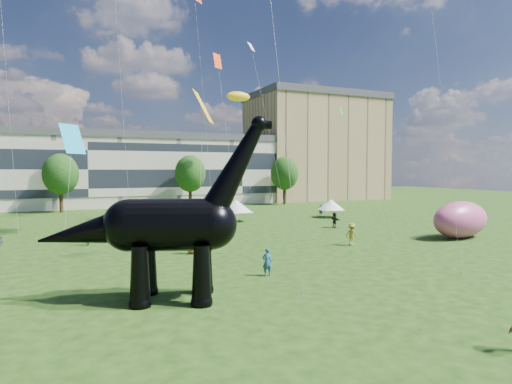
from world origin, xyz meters
name	(u,v)px	position (x,y,z in m)	size (l,w,h in m)	color
ground	(313,301)	(0.00, 0.00, 0.00)	(220.00, 220.00, 0.00)	#16330C
terrace_row	(87,172)	(-8.00, 62.00, 6.00)	(78.00, 11.00, 12.00)	beige
apartment_block	(315,150)	(40.00, 65.00, 11.00)	(28.00, 18.00, 22.00)	tan
tree_mid_left	(61,171)	(-12.00, 53.00, 6.29)	(5.20, 5.20, 9.44)	#382314
tree_mid_right	(190,171)	(8.00, 53.00, 6.29)	(5.20, 5.20, 9.44)	#382314
tree_far_right	(284,171)	(26.00, 53.00, 6.29)	(5.20, 5.20, 9.44)	#382314
dinosaur_sculpture	(163,228)	(-6.68, 3.21, 3.59)	(11.48, 5.46, 9.51)	black
car_grey	(163,234)	(-3.27, 20.34, 0.68)	(1.44, 4.12, 1.36)	slate
car_white	(137,226)	(-4.48, 27.42, 0.68)	(2.25, 4.88, 1.36)	silver
car_dark	(219,222)	(4.06, 26.09, 0.75)	(2.10, 5.16, 1.50)	#595960
gazebo_near	(235,206)	(8.14, 31.89, 1.95)	(5.05, 5.05, 2.78)	silver
gazebo_far	(331,205)	(21.66, 31.00, 1.73)	(3.92, 3.92, 2.46)	white
inflatable_pink	(461,220)	(23.10, 11.26, 1.75)	(6.99, 3.50, 3.50)	#CD5086
visitors	(231,240)	(0.88, 13.85, 0.88)	(48.99, 42.61, 1.88)	#2D6572
kites	(131,9)	(-3.53, 36.67, 25.91)	(56.43, 50.29, 27.58)	red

